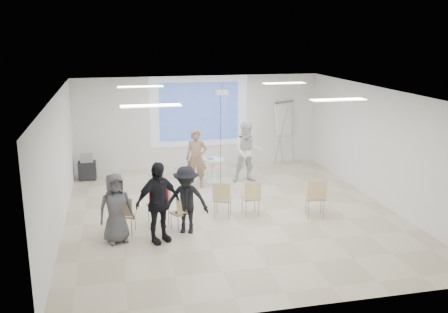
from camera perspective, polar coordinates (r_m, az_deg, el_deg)
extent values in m
cube|color=beige|center=(12.53, 0.81, -6.66)|extent=(8.00, 9.00, 0.10)
cube|color=white|center=(11.78, 0.86, 7.57)|extent=(8.00, 9.00, 0.10)
cube|color=silver|center=(16.42, -2.87, 3.99)|extent=(8.00, 0.10, 3.00)
cube|color=silver|center=(11.82, -18.64, -0.82)|extent=(0.10, 9.00, 3.00)
cube|color=silver|center=(13.56, 17.72, 1.13)|extent=(0.10, 9.00, 3.00)
cube|color=silver|center=(16.30, -2.85, 5.16)|extent=(3.20, 0.01, 2.30)
cube|color=#3556B4|center=(16.29, -2.84, 5.16)|extent=(2.60, 0.01, 1.90)
cylinder|color=silver|center=(14.84, -1.18, -2.98)|extent=(0.52, 0.52, 0.05)
cylinder|color=white|center=(14.74, -1.19, -1.73)|extent=(0.14, 0.14, 0.67)
cylinder|color=silver|center=(14.64, -1.20, -0.36)|extent=(0.71, 0.71, 0.04)
cube|color=white|center=(14.63, -0.96, -0.27)|extent=(0.24, 0.21, 0.01)
cube|color=#3F7EBF|center=(14.67, -1.58, -0.20)|extent=(0.17, 0.23, 0.02)
imported|color=#917059|center=(14.29, -3.18, 0.22)|extent=(0.79, 0.63, 1.92)
imported|color=white|center=(14.79, 2.70, 0.90)|extent=(1.06, 0.89, 2.02)
cube|color=white|center=(14.49, -2.66, 1.66)|extent=(0.07, 0.14, 0.04)
cube|color=silver|center=(14.91, 1.79, 2.40)|extent=(0.05, 0.12, 0.04)
cube|color=tan|center=(11.38, -11.18, -6.53)|extent=(0.51, 0.51, 0.04)
cube|color=tan|center=(11.12, -11.50, -5.71)|extent=(0.41, 0.20, 0.39)
cylinder|color=gray|center=(11.35, -12.15, -7.84)|extent=(0.03, 0.03, 0.43)
cylinder|color=gray|center=(11.27, -10.52, -7.93)|extent=(0.03, 0.03, 0.43)
cylinder|color=gray|center=(11.65, -11.71, -7.23)|extent=(0.03, 0.03, 0.43)
cylinder|color=gray|center=(11.56, -10.12, -7.32)|extent=(0.03, 0.03, 0.43)
cube|color=tan|center=(11.76, -7.53, -5.53)|extent=(0.55, 0.55, 0.04)
cube|color=tan|center=(11.50, -7.14, -4.61)|extent=(0.44, 0.23, 0.41)
cylinder|color=gray|center=(11.63, -7.92, -7.03)|extent=(0.03, 0.03, 0.46)
cylinder|color=gray|center=(11.76, -6.35, -6.72)|extent=(0.03, 0.03, 0.46)
cylinder|color=#93969B|center=(11.93, -8.62, -6.50)|extent=(0.03, 0.03, 0.46)
cylinder|color=#919499|center=(12.06, -7.08, -6.20)|extent=(0.03, 0.03, 0.46)
cube|color=tan|center=(11.43, -5.05, -6.42)|extent=(0.49, 0.49, 0.04)
cube|color=tan|center=(11.21, -4.59, -5.62)|extent=(0.37, 0.22, 0.35)
cylinder|color=gray|center=(11.31, -5.27, -7.75)|extent=(0.03, 0.03, 0.39)
cylinder|color=gray|center=(11.46, -3.98, -7.43)|extent=(0.03, 0.03, 0.39)
cylinder|color=gray|center=(11.55, -6.06, -7.29)|extent=(0.03, 0.03, 0.39)
cylinder|color=#96999E|center=(11.70, -4.79, -6.98)|extent=(0.03, 0.03, 0.39)
cube|color=tan|center=(12.11, -0.15, -4.88)|extent=(0.55, 0.55, 0.04)
cube|color=tan|center=(11.84, -0.31, -4.05)|extent=(0.42, 0.24, 0.40)
cylinder|color=gray|center=(12.05, -1.09, -6.14)|extent=(0.03, 0.03, 0.44)
cylinder|color=gray|center=(12.00, 0.53, -6.23)|extent=(0.03, 0.03, 0.44)
cylinder|color=gray|center=(12.37, -0.81, -5.60)|extent=(0.03, 0.03, 0.44)
cylinder|color=gray|center=(12.32, 0.77, -5.68)|extent=(0.03, 0.03, 0.44)
cube|color=tan|center=(12.27, 3.05, -4.74)|extent=(0.41, 0.41, 0.04)
cube|color=tan|center=(12.02, 3.34, -3.94)|extent=(0.41, 0.09, 0.39)
cylinder|color=gray|center=(12.15, 2.52, -6.03)|extent=(0.02, 0.02, 0.42)
cylinder|color=gray|center=(12.24, 4.00, -5.89)|extent=(0.02, 0.02, 0.42)
cylinder|color=gray|center=(12.44, 2.09, -5.52)|extent=(0.02, 0.02, 0.42)
cylinder|color=gray|center=(12.53, 3.54, -5.40)|extent=(0.02, 0.02, 0.42)
cube|color=tan|center=(12.32, 10.37, -4.61)|extent=(0.55, 0.55, 0.04)
cube|color=tan|center=(12.04, 10.60, -3.72)|extent=(0.46, 0.20, 0.43)
cylinder|color=gray|center=(12.20, 9.61, -6.00)|extent=(0.03, 0.03, 0.48)
cylinder|color=gray|center=(12.27, 11.31, -5.97)|extent=(0.03, 0.03, 0.48)
cylinder|color=#909398|center=(12.55, 9.36, -5.42)|extent=(0.03, 0.03, 0.48)
cylinder|color=gray|center=(12.61, 11.02, -5.40)|extent=(0.03, 0.03, 0.48)
cube|color=#AE152F|center=(11.47, -7.47, -4.70)|extent=(0.44, 0.24, 0.41)
imported|color=black|center=(11.44, -5.06, -6.24)|extent=(0.35, 0.31, 0.02)
imported|color=black|center=(10.62, -7.59, -4.58)|extent=(1.37, 1.14, 2.03)
imported|color=black|center=(11.08, -4.34, -4.47)|extent=(1.26, 0.95, 1.74)
imported|color=#535257|center=(10.82, -12.30, -5.34)|extent=(0.95, 0.76, 1.70)
cylinder|color=#95979D|center=(16.59, 6.49, 2.26)|extent=(0.43, 0.09, 1.96)
cylinder|color=#96989E|center=(16.97, 7.86, 2.48)|extent=(0.27, 0.37, 1.96)
cylinder|color=#94979C|center=(17.03, 6.36, 2.57)|extent=(0.20, 0.41, 1.96)
cube|color=white|center=(16.76, 6.94, 4.49)|extent=(0.80, 0.52, 1.10)
cube|color=gray|center=(16.72, 6.88, 6.19)|extent=(0.76, 0.38, 0.08)
cube|color=black|center=(15.70, -15.35, -1.51)|extent=(0.52, 0.42, 0.52)
cube|color=gray|center=(15.61, -15.44, -0.17)|extent=(0.37, 0.31, 0.23)
cylinder|color=black|center=(15.64, -16.08, -2.62)|extent=(0.06, 0.06, 0.06)
cylinder|color=black|center=(15.61, -14.55, -2.54)|extent=(0.06, 0.06, 0.06)
cylinder|color=black|center=(15.94, -16.02, -2.30)|extent=(0.06, 0.06, 0.06)
cylinder|color=black|center=(15.91, -14.52, -2.22)|extent=(0.06, 0.06, 0.06)
cube|color=white|center=(13.28, -0.24, 7.33)|extent=(0.30, 0.25, 0.10)
cylinder|color=gray|center=(13.27, -0.24, 7.80)|extent=(0.04, 0.04, 0.14)
cylinder|color=black|center=(13.44, -0.41, 1.20)|extent=(0.01, 0.01, 2.77)
cylinder|color=white|center=(13.44, 0.02, 1.20)|extent=(0.01, 0.01, 2.77)
cube|color=white|center=(13.48, -9.55, 7.88)|extent=(1.20, 0.30, 0.02)
cube|color=white|center=(14.26, 6.87, 8.32)|extent=(1.20, 0.30, 0.02)
cube|color=white|center=(10.01, -8.36, 5.77)|extent=(1.20, 0.30, 0.02)
cube|color=white|center=(11.05, 12.92, 6.35)|extent=(1.20, 0.30, 0.02)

